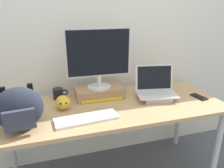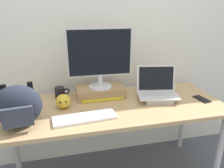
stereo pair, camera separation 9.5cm
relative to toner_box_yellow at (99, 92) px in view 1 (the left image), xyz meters
name	(u,v)px [view 1 (the left image)]	position (x,y,z in m)	size (l,w,h in m)	color
back_wall	(98,26)	(0.06, 0.26, 0.52)	(7.00, 0.10, 2.60)	silver
desk	(112,113)	(0.06, -0.18, -0.12)	(1.80, 0.70, 0.73)	tan
toner_box_yellow	(99,92)	(0.00, 0.00, 0.00)	(0.41, 0.21, 0.09)	#9E7A51
desktop_monitor	(99,57)	(0.00, 0.00, 0.31)	(0.53, 0.20, 0.50)	silver
open_laptop	(156,92)	(0.45, -0.16, 0.01)	(0.36, 0.28, 0.27)	#ADADB2
external_keyboard	(87,118)	(-0.18, -0.36, -0.03)	(0.45, 0.18, 0.02)	white
messenger_backpack	(19,109)	(-0.60, -0.34, 0.10)	(0.32, 0.25, 0.28)	#232838
coffee_mug	(58,94)	(-0.34, 0.07, 0.00)	(0.13, 0.08, 0.09)	black
cell_phone	(199,97)	(0.82, -0.25, -0.04)	(0.09, 0.16, 0.01)	black
plush_toy	(63,103)	(-0.32, -0.15, 0.01)	(0.11, 0.11, 0.11)	gold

